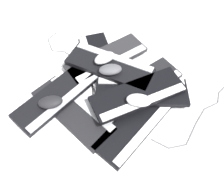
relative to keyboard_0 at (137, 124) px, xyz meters
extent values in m
plane|color=white|center=(-0.11, -0.05, -0.01)|extent=(3.20, 3.20, 0.00)
cube|color=black|center=(0.00, 0.00, 0.00)|extent=(0.38, 0.44, 0.02)
cube|color=silver|center=(0.04, 0.03, 0.01)|extent=(0.28, 0.36, 0.01)
cube|color=black|center=(-0.20, 0.08, 0.00)|extent=(0.31, 0.46, 0.02)
cube|color=silver|center=(-0.15, 0.10, 0.01)|extent=(0.20, 0.40, 0.01)
cube|color=black|center=(-0.40, -0.09, 0.00)|extent=(0.45, 0.18, 0.02)
cube|color=silver|center=(-0.40, -0.15, 0.01)|extent=(0.42, 0.06, 0.01)
cube|color=black|center=(-0.13, -0.28, 0.00)|extent=(0.45, 0.37, 0.02)
cube|color=#B2B5BA|center=(-0.16, -0.23, 0.01)|extent=(0.37, 0.26, 0.01)
cube|color=#232326|center=(-0.40, -0.06, 0.03)|extent=(0.30, 0.46, 0.02)
cube|color=silver|center=(-0.35, -0.04, 0.04)|extent=(0.19, 0.40, 0.01)
cube|color=black|center=(-0.14, 0.06, 0.03)|extent=(0.25, 0.46, 0.02)
cube|color=silver|center=(-0.20, 0.08, 0.04)|extent=(0.13, 0.42, 0.01)
cube|color=black|center=(-0.31, -0.06, 0.06)|extent=(0.39, 0.44, 0.02)
cube|color=#B2B5BA|center=(-0.36, -0.02, 0.07)|extent=(0.29, 0.35, 0.01)
cube|color=black|center=(-0.21, -0.33, 0.03)|extent=(0.38, 0.44, 0.02)
cube|color=#B2B5BA|center=(-0.17, -0.30, 0.04)|extent=(0.28, 0.36, 0.01)
cube|color=black|center=(-0.12, 0.03, 0.06)|extent=(0.24, 0.46, 0.02)
cube|color=silver|center=(-0.06, 0.05, 0.07)|extent=(0.12, 0.42, 0.01)
ellipsoid|color=black|center=(-0.16, -0.36, 0.07)|extent=(0.07, 0.11, 0.04)
ellipsoid|color=#4C4C51|center=(-0.26, -0.07, 0.10)|extent=(0.08, 0.12, 0.04)
ellipsoid|color=#B7B7BC|center=(-0.34, -0.08, 0.10)|extent=(0.10, 0.13, 0.04)
ellipsoid|color=silver|center=(-0.06, 0.02, 0.10)|extent=(0.10, 0.13, 0.04)
cylinder|color=#59595B|center=(-0.51, 0.04, -0.01)|extent=(0.02, 0.07, 0.01)
cylinder|color=#59595B|center=(-0.47, -0.02, -0.01)|extent=(0.07, 0.06, 0.01)
cylinder|color=#59595B|center=(-0.44, -0.08, -0.01)|extent=(0.02, 0.07, 0.01)
cylinder|color=#59595B|center=(-0.45, -0.16, -0.01)|extent=(0.02, 0.09, 0.01)
cylinder|color=#59595B|center=(-0.50, -0.24, -0.01)|extent=(0.09, 0.07, 0.01)
cylinder|color=#59595B|center=(-0.55, -0.31, -0.01)|extent=(0.03, 0.07, 0.01)
cylinder|color=#59595B|center=(-0.61, -0.35, -0.01)|extent=(0.10, 0.03, 0.01)
cylinder|color=#59595B|center=(-0.69, -0.33, -0.01)|extent=(0.06, 0.06, 0.01)
sphere|color=#59595B|center=(-0.52, 0.08, -0.01)|extent=(0.01, 0.01, 0.01)
sphere|color=#59595B|center=(-0.50, 0.01, -0.01)|extent=(0.01, 0.01, 0.01)
sphere|color=#59595B|center=(-0.44, -0.05, -0.01)|extent=(0.01, 0.01, 0.01)
sphere|color=#59595B|center=(-0.44, -0.12, -0.01)|extent=(0.01, 0.01, 0.01)
sphere|color=#59595B|center=(-0.46, -0.21, -0.01)|extent=(0.01, 0.01, 0.01)
sphere|color=#59595B|center=(-0.54, -0.27, -0.01)|extent=(0.01, 0.01, 0.01)
sphere|color=#59595B|center=(-0.56, -0.34, -0.01)|extent=(0.01, 0.01, 0.01)
sphere|color=#59595B|center=(-0.66, -0.36, -0.01)|extent=(0.01, 0.01, 0.01)
sphere|color=#59595B|center=(-0.71, -0.30, -0.01)|extent=(0.01, 0.01, 0.01)
cylinder|color=#59595B|center=(0.11, 0.07, -0.01)|extent=(0.06, 0.07, 0.01)
cylinder|color=#59595B|center=(0.14, 0.15, -0.01)|extent=(0.01, 0.08, 0.01)
cylinder|color=#59595B|center=(0.10, 0.23, -0.01)|extent=(0.09, 0.09, 0.01)
cylinder|color=#59595B|center=(0.02, 0.30, -0.01)|extent=(0.07, 0.08, 0.01)
cylinder|color=#59595B|center=(-0.02, 0.38, -0.01)|extent=(0.03, 0.08, 0.01)
cylinder|color=#59595B|center=(-0.06, 0.43, -0.01)|extent=(0.06, 0.04, 0.01)
cylinder|color=#59595B|center=(-0.10, 0.48, -0.01)|extent=(0.04, 0.06, 0.01)
sphere|color=#59595B|center=(0.08, 0.04, -0.01)|extent=(0.01, 0.01, 0.01)
sphere|color=#59595B|center=(0.14, 0.11, -0.01)|extent=(0.01, 0.01, 0.01)
sphere|color=#59595B|center=(0.14, 0.19, -0.01)|extent=(0.01, 0.01, 0.01)
sphere|color=#59595B|center=(0.05, 0.27, -0.01)|extent=(0.01, 0.01, 0.01)
sphere|color=#59595B|center=(-0.01, 0.34, -0.01)|extent=(0.01, 0.01, 0.01)
sphere|color=#59595B|center=(-0.03, 0.42, -0.01)|extent=(0.01, 0.01, 0.01)
sphere|color=#59595B|center=(-0.08, 0.45, -0.01)|extent=(0.01, 0.01, 0.01)
camera|label=1|loc=(0.51, -0.23, 1.00)|focal=40.00mm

